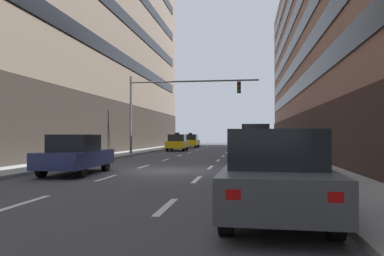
% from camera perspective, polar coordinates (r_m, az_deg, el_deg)
% --- Properties ---
extents(ground_plane, '(120.00, 120.00, 0.00)m').
position_cam_1_polar(ground_plane, '(16.40, -3.65, -6.53)').
color(ground_plane, '#424247').
extents(sidewalk_left, '(2.51, 80.00, 0.14)m').
position_cam_1_polar(sidewalk_left, '(18.69, -22.72, -5.56)').
color(sidewalk_left, gray).
rests_on(sidewalk_left, ground).
extents(sidewalk_right, '(2.51, 80.00, 0.14)m').
position_cam_1_polar(sidewalk_right, '(16.29, 18.40, -6.27)').
color(sidewalk_right, gray).
rests_on(sidewalk_right, ground).
extents(lane_stripe_l1_s2, '(0.16, 2.00, 0.01)m').
position_cam_1_polar(lane_stripe_l1_s2, '(9.56, -24.06, -10.34)').
color(lane_stripe_l1_s2, silver).
rests_on(lane_stripe_l1_s2, ground).
extents(lane_stripe_l1_s3, '(0.16, 2.00, 0.01)m').
position_cam_1_polar(lane_stripe_l1_s3, '(14.00, -12.94, -7.42)').
color(lane_stripe_l1_s3, silver).
rests_on(lane_stripe_l1_s3, ground).
extents(lane_stripe_l1_s4, '(0.16, 2.00, 0.01)m').
position_cam_1_polar(lane_stripe_l1_s4, '(18.73, -7.35, -5.83)').
color(lane_stripe_l1_s4, silver).
rests_on(lane_stripe_l1_s4, ground).
extents(lane_stripe_l1_s5, '(0.16, 2.00, 0.01)m').
position_cam_1_polar(lane_stripe_l1_s5, '(23.57, -4.05, -4.86)').
color(lane_stripe_l1_s5, silver).
rests_on(lane_stripe_l1_s5, ground).
extents(lane_stripe_l1_s6, '(0.16, 2.00, 0.01)m').
position_cam_1_polar(lane_stripe_l1_s6, '(28.46, -1.88, -4.21)').
color(lane_stripe_l1_s6, silver).
rests_on(lane_stripe_l1_s6, ground).
extents(lane_stripe_l1_s7, '(0.16, 2.00, 0.01)m').
position_cam_1_polar(lane_stripe_l1_s7, '(33.39, -0.36, -3.75)').
color(lane_stripe_l1_s7, silver).
rests_on(lane_stripe_l1_s7, ground).
extents(lane_stripe_l1_s8, '(0.16, 2.00, 0.01)m').
position_cam_1_polar(lane_stripe_l1_s8, '(38.33, 0.77, -3.40)').
color(lane_stripe_l1_s8, silver).
rests_on(lane_stripe_l1_s8, ground).
extents(lane_stripe_l1_s9, '(0.16, 2.00, 0.01)m').
position_cam_1_polar(lane_stripe_l1_s9, '(43.29, 1.65, -3.14)').
color(lane_stripe_l1_s9, silver).
rests_on(lane_stripe_l1_s9, ground).
extents(lane_stripe_l1_s10, '(0.16, 2.00, 0.01)m').
position_cam_1_polar(lane_stripe_l1_s10, '(48.26, 2.34, -2.93)').
color(lane_stripe_l1_s10, silver).
rests_on(lane_stripe_l1_s10, ground).
extents(lane_stripe_l2_s2, '(0.16, 2.00, 0.01)m').
position_cam_1_polar(lane_stripe_l2_s2, '(8.30, -3.96, -11.86)').
color(lane_stripe_l2_s2, silver).
rests_on(lane_stripe_l2_s2, ground).
extents(lane_stripe_l2_s3, '(0.16, 2.00, 0.01)m').
position_cam_1_polar(lane_stripe_l2_s3, '(13.18, 0.72, -7.85)').
color(lane_stripe_l2_s3, silver).
rests_on(lane_stripe_l2_s3, ground).
extents(lane_stripe_l2_s4, '(0.16, 2.00, 0.01)m').
position_cam_1_polar(lane_stripe_l2_s4, '(18.12, 2.82, -6.00)').
color(lane_stripe_l2_s4, silver).
rests_on(lane_stripe_l2_s4, ground).
extents(lane_stripe_l2_s5, '(0.16, 2.00, 0.01)m').
position_cam_1_polar(lane_stripe_l2_s5, '(23.09, 4.02, -4.94)').
color(lane_stripe_l2_s5, silver).
rests_on(lane_stripe_l2_s5, ground).
extents(lane_stripe_l2_s6, '(0.16, 2.00, 0.01)m').
position_cam_1_polar(lane_stripe_l2_s6, '(28.07, 4.79, -4.25)').
color(lane_stripe_l2_s6, silver).
rests_on(lane_stripe_l2_s6, ground).
extents(lane_stripe_l2_s7, '(0.16, 2.00, 0.01)m').
position_cam_1_polar(lane_stripe_l2_s7, '(33.05, 5.33, -3.77)').
color(lane_stripe_l2_s7, silver).
rests_on(lane_stripe_l2_s7, ground).
extents(lane_stripe_l2_s8, '(0.16, 2.00, 0.01)m').
position_cam_1_polar(lane_stripe_l2_s8, '(38.04, 5.72, -3.42)').
color(lane_stripe_l2_s8, silver).
rests_on(lane_stripe_l2_s8, ground).
extents(lane_stripe_l2_s9, '(0.16, 2.00, 0.01)m').
position_cam_1_polar(lane_stripe_l2_s9, '(43.03, 6.03, -3.14)').
color(lane_stripe_l2_s9, silver).
rests_on(lane_stripe_l2_s9, ground).
extents(lane_stripe_l2_s10, '(0.16, 2.00, 0.01)m').
position_cam_1_polar(lane_stripe_l2_s10, '(48.03, 6.27, -2.93)').
color(lane_stripe_l2_s10, silver).
rests_on(lane_stripe_l2_s10, ground).
extents(taxi_driving_0, '(1.99, 4.40, 1.80)m').
position_cam_1_polar(taxi_driving_0, '(36.77, -2.25, -2.26)').
color(taxi_driving_0, black).
rests_on(taxi_driving_0, ground).
extents(taxi_driving_1, '(1.88, 4.40, 1.82)m').
position_cam_1_polar(taxi_driving_1, '(45.99, -0.22, -2.01)').
color(taxi_driving_1, black).
rests_on(taxi_driving_1, ground).
extents(car_driving_2, '(1.93, 4.28, 1.58)m').
position_cam_1_polar(car_driving_2, '(15.60, -17.30, -3.90)').
color(car_driving_2, black).
rests_on(car_driving_2, ground).
extents(car_parked_0, '(1.95, 4.47, 1.66)m').
position_cam_1_polar(car_parked_0, '(7.19, 12.53, -6.97)').
color(car_parked_0, black).
rests_on(car_parked_0, ground).
extents(car_parked_1, '(1.97, 4.49, 1.67)m').
position_cam_1_polar(car_parked_1, '(13.28, 10.61, -4.24)').
color(car_parked_1, black).
rests_on(car_parked_1, ground).
extents(car_parked_2, '(1.90, 4.31, 1.60)m').
position_cam_1_polar(car_parked_2, '(20.11, 9.83, -3.26)').
color(car_parked_2, black).
rests_on(car_parked_2, ground).
extents(car_parked_3, '(2.02, 4.68, 2.25)m').
position_cam_1_polar(car_parked_3, '(24.65, 9.55, -2.08)').
color(car_parked_3, black).
rests_on(car_parked_3, ground).
extents(traffic_signal_0, '(9.73, 0.35, 5.91)m').
position_cam_1_polar(traffic_signal_0, '(28.20, -3.23, 4.50)').
color(traffic_signal_0, '#4C4C51').
rests_on(traffic_signal_0, sidewalk_left).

